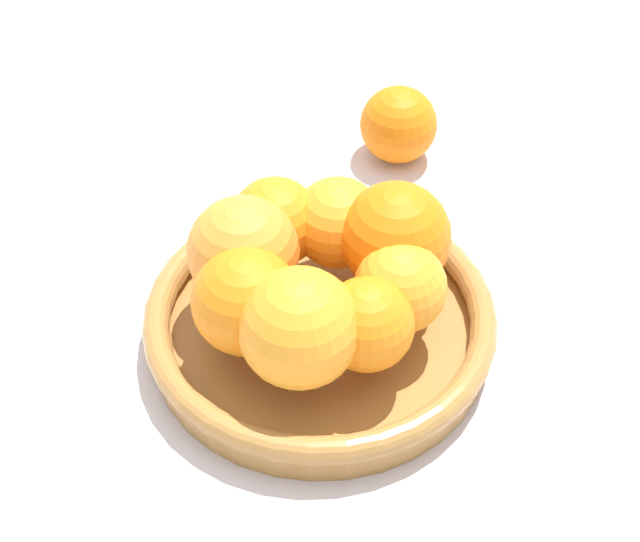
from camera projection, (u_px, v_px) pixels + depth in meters
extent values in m
plane|color=silver|center=(320.00, 341.00, 0.79)|extent=(4.00, 4.00, 0.00)
cylinder|color=#A57238|center=(320.00, 333.00, 0.78)|extent=(0.25, 0.25, 0.02)
torus|color=#A57238|center=(320.00, 316.00, 0.77)|extent=(0.26, 0.26, 0.02)
sphere|color=orange|center=(400.00, 287.00, 0.73)|extent=(0.06, 0.06, 0.06)
sphere|color=orange|center=(395.00, 237.00, 0.76)|extent=(0.08, 0.08, 0.08)
sphere|color=orange|center=(338.00, 222.00, 0.78)|extent=(0.07, 0.07, 0.07)
sphere|color=orange|center=(275.00, 222.00, 0.78)|extent=(0.07, 0.07, 0.07)
sphere|color=orange|center=(243.00, 251.00, 0.75)|extent=(0.08, 0.08, 0.08)
sphere|color=orange|center=(246.00, 301.00, 0.72)|extent=(0.07, 0.07, 0.07)
sphere|color=orange|center=(300.00, 328.00, 0.69)|extent=(0.08, 0.08, 0.08)
sphere|color=orange|center=(367.00, 324.00, 0.71)|extent=(0.06, 0.06, 0.06)
sphere|color=orange|center=(399.00, 124.00, 0.92)|extent=(0.07, 0.07, 0.07)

